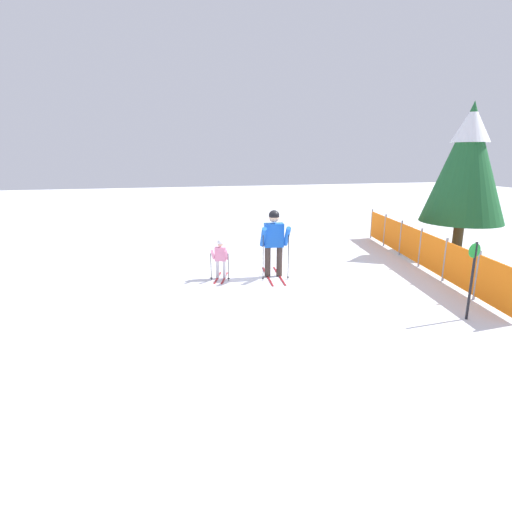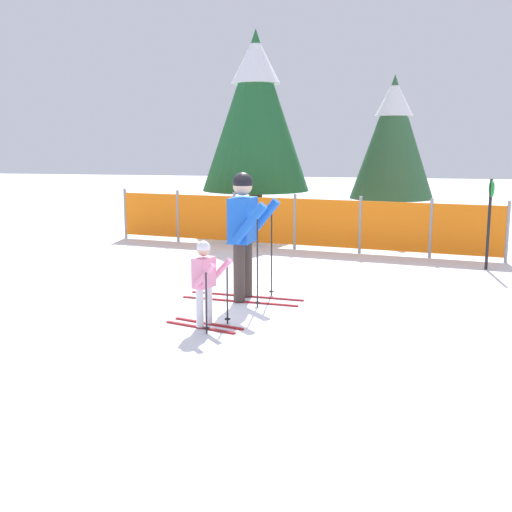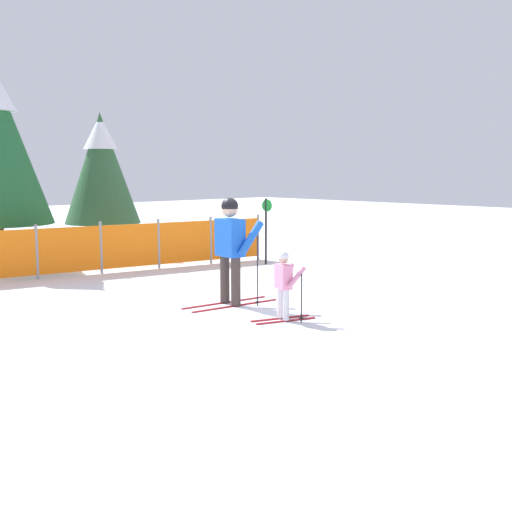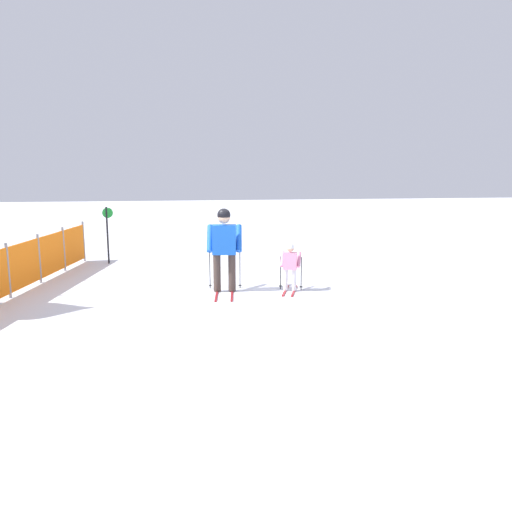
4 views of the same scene
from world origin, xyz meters
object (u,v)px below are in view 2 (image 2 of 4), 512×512
object	(u,v)px
skier_child	(205,278)
safety_fence	(295,222)
conifer_near	(256,109)
trail_marker	(490,214)
conifer_far	(393,135)
skier_adult	(244,225)

from	to	relation	value
skier_child	safety_fence	world-z (taller)	safety_fence
conifer_near	safety_fence	bearing A→B (deg)	-61.07
skier_child	trail_marker	size ratio (longest dim) A/B	0.67
skier_child	conifer_near	world-z (taller)	conifer_near
safety_fence	conifer_near	bearing A→B (deg)	118.93
safety_fence	conifer_far	world-z (taller)	conifer_far
trail_marker	skier_child	bearing A→B (deg)	-131.46
skier_child	trail_marker	world-z (taller)	trail_marker
skier_adult	safety_fence	xyz separation A→B (m)	(0.07, 4.30, -0.48)
conifer_far	conifer_near	xyz separation A→B (m)	(-3.17, -0.86, 0.61)
safety_fence	trail_marker	bearing A→B (deg)	-22.22
safety_fence	skier_adult	bearing A→B (deg)	-90.98
conifer_near	skier_adult	bearing A→B (deg)	-79.63
skier_child	skier_adult	bearing A→B (deg)	101.27
conifer_far	skier_child	bearing A→B (deg)	-103.51
conifer_near	trail_marker	world-z (taller)	conifer_near
trail_marker	conifer_far	bearing A→B (deg)	109.30
skier_child	conifer_far	world-z (taller)	conifer_far
trail_marker	safety_fence	bearing A→B (deg)	157.78
skier_adult	skier_child	xyz separation A→B (m)	(-0.16, -1.37, -0.45)
skier_child	safety_fence	xyz separation A→B (m)	(0.24, 5.67, -0.04)
skier_adult	skier_child	size ratio (longest dim) A/B	1.71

